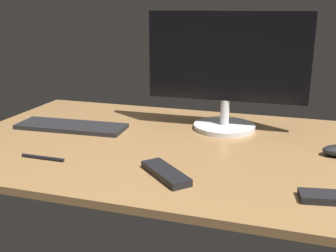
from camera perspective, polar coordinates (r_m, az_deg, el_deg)
desk at (r=124.58cm, az=1.79°, el=-2.98°), size 140.00×84.00×2.00cm
monitor at (r=136.09cm, az=8.27°, el=7.94°), size 53.11×21.03×39.21cm
keyboard at (r=143.59cm, az=-13.47°, el=-0.05°), size 38.37×14.35×1.44cm
tv_remote at (r=100.85cm, az=-0.35°, el=-6.66°), size 15.80×15.33×1.83cm
pen at (r=117.16cm, az=-17.25°, el=-4.28°), size 13.20×1.11×0.97cm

